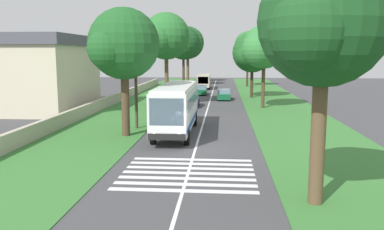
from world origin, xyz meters
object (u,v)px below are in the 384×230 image
(trailing_car_0, at_px, (191,101))
(roadside_tree_right_1, at_px, (247,45))
(roadside_tree_right_0, at_px, (263,48))
(roadside_tree_right_3, at_px, (252,54))
(roadside_tree_left_1, at_px, (183,44))
(roadside_tree_left_0, at_px, (165,38))
(roadside_building, at_px, (38,73))
(roadside_tree_left_2, at_px, (187,44))
(coach_bus, at_px, (177,106))
(roadside_tree_right_2, at_px, (320,27))
(trailing_car_1, at_px, (224,95))
(roadside_tree_left_3, at_px, (123,46))
(utility_pole, at_px, (136,83))
(trailing_minibus_0, at_px, (204,80))
(trailing_car_2, at_px, (201,90))

(trailing_car_0, bearing_deg, roadside_tree_right_1, -15.01)
(roadside_tree_right_0, xyz_separation_m, roadside_tree_right_3, (11.39, 0.44, -0.59))
(roadside_tree_left_1, bearing_deg, roadside_tree_left_0, -178.28)
(roadside_tree_left_1, bearing_deg, roadside_building, 160.64)
(roadside_tree_right_1, bearing_deg, roadside_tree_left_2, 49.11)
(coach_bus, xyz_separation_m, roadside_tree_right_2, (-14.13, -7.24, 4.96))
(coach_bus, bearing_deg, roadside_tree_right_1, -9.66)
(coach_bus, relative_size, roadside_tree_right_3, 1.24)
(coach_bus, bearing_deg, roadside_tree_left_0, 11.06)
(trailing_car_1, height_order, roadside_tree_right_0, roadside_tree_right_0)
(trailing_car_1, bearing_deg, roadside_tree_left_1, 18.52)
(trailing_car_0, distance_m, roadside_tree_right_0, 10.07)
(roadside_tree_left_0, distance_m, roadside_tree_left_3, 18.55)
(trailing_car_1, distance_m, roadside_tree_left_1, 25.88)
(roadside_tree_right_1, height_order, roadside_building, roadside_tree_right_1)
(roadside_tree_left_0, xyz_separation_m, utility_pole, (-15.62, 0.11, -4.24))
(utility_pole, bearing_deg, roadside_tree_right_1, -14.31)
(roadside_tree_right_0, distance_m, roadside_tree_right_2, 29.53)
(roadside_tree_left_0, bearing_deg, trailing_car_0, -110.04)
(trailing_car_1, xyz_separation_m, roadside_tree_right_3, (3.17, -3.79, 5.45))
(trailing_car_1, bearing_deg, coach_bus, 171.33)
(trailing_car_0, bearing_deg, roadside_tree_left_2, 5.81)
(roadside_tree_left_3, height_order, roadside_tree_right_2, roadside_tree_right_2)
(roadside_tree_right_0, bearing_deg, roadside_tree_left_0, 80.30)
(roadside_tree_left_2, bearing_deg, roadside_tree_left_1, -179.57)
(roadside_tree_left_1, distance_m, roadside_tree_right_2, 62.35)
(roadside_tree_left_3, height_order, utility_pole, roadside_tree_left_3)
(roadside_tree_right_2, distance_m, utility_pole, 19.42)
(trailing_minibus_0, bearing_deg, roadside_building, 149.66)
(trailing_car_0, distance_m, roadside_tree_right_1, 32.04)
(roadside_tree_left_0, relative_size, utility_pole, 1.53)
(roadside_tree_left_2, height_order, utility_pole, roadside_tree_left_2)
(trailing_car_1, relative_size, roadside_tree_left_1, 0.38)
(roadside_tree_right_1, distance_m, roadside_tree_right_3, 19.63)
(trailing_car_0, relative_size, roadside_tree_left_2, 0.36)
(roadside_tree_right_3, bearing_deg, roadside_tree_left_1, 29.82)
(trailing_car_1, relative_size, utility_pole, 0.61)
(roadside_tree_right_3, bearing_deg, trailing_car_1, 129.87)
(coach_bus, xyz_separation_m, roadside_building, (12.16, 16.57, 1.93))
(trailing_car_1, bearing_deg, roadside_tree_left_2, 13.42)
(roadside_tree_left_0, xyz_separation_m, roadside_building, (-5.15, 13.19, -3.90))
(trailing_car_2, xyz_separation_m, roadside_tree_right_1, (16.31, -7.72, 7.05))
(roadside_tree_left_1, bearing_deg, trailing_car_2, -165.42)
(roadside_tree_right_0, xyz_separation_m, roadside_tree_right_2, (-29.52, 0.59, 0.41))
(coach_bus, relative_size, roadside_tree_right_1, 1.09)
(roadside_tree_left_1, bearing_deg, utility_pole, -179.01)
(roadside_tree_left_0, xyz_separation_m, roadside_tree_left_3, (-18.50, 0.36, -1.33))
(trailing_car_2, bearing_deg, trailing_car_1, -151.89)
(utility_pole, bearing_deg, roadside_tree_left_0, -0.42)
(roadside_tree_right_1, xyz_separation_m, roadside_tree_right_2, (-60.47, 0.65, -0.61))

